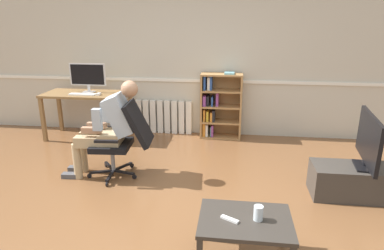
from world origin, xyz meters
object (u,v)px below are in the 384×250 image
at_px(computer_desk, 87,99).
at_px(computer_mouse, 99,94).
at_px(tv_stand, 362,182).
at_px(coffee_table, 245,225).
at_px(radiator, 164,117).
at_px(office_chair, 124,137).
at_px(imac_monitor, 88,76).
at_px(keyboard, 82,94).
at_px(spare_remote, 230,219).
at_px(drinking_glass, 258,213).
at_px(bookshelf, 218,106).
at_px(tv_screen, 369,141).
at_px(person_seated, 108,127).

height_order(computer_desk, computer_mouse, computer_mouse).
distance_m(tv_stand, coffee_table, 1.81).
bearing_deg(computer_mouse, coffee_table, -49.43).
xyz_separation_m(radiator, office_chair, (-0.14, -1.72, 0.24)).
distance_m(computer_desk, tv_stand, 4.13).
relative_size(imac_monitor, coffee_table, 0.81).
distance_m(computer_mouse, coffee_table, 3.47).
distance_m(keyboard, spare_remote, 3.56).
bearing_deg(drinking_glass, tv_stand, 45.11).
height_order(bookshelf, drinking_glass, bookshelf).
xyz_separation_m(bookshelf, radiator, (-0.93, 0.10, -0.24)).
bearing_deg(coffee_table, spare_remote, -164.60).
xyz_separation_m(imac_monitor, computer_mouse, (0.24, -0.20, -0.26)).
relative_size(drinking_glass, spare_remote, 0.81).
height_order(computer_desk, coffee_table, computer_desk).
bearing_deg(computer_desk, spare_remote, -49.43).
height_order(office_chair, tv_stand, office_chair).
xyz_separation_m(imac_monitor, keyboard, (-0.02, -0.22, -0.26)).
relative_size(keyboard, tv_screen, 0.47).
height_order(computer_mouse, bookshelf, bookshelf).
height_order(imac_monitor, bookshelf, imac_monitor).
bearing_deg(keyboard, person_seated, -54.31).
relative_size(computer_mouse, coffee_table, 0.14).
relative_size(computer_mouse, drinking_glass, 0.83).
height_order(imac_monitor, drinking_glass, imac_monitor).
bearing_deg(tv_stand, office_chair, 176.19).
xyz_separation_m(tv_screen, coffee_table, (-1.32, -1.23, -0.32)).
xyz_separation_m(computer_mouse, drinking_glass, (2.34, -2.62, -0.31)).
distance_m(office_chair, tv_screen, 2.78).
bearing_deg(drinking_glass, spare_remote, -171.11).
relative_size(office_chair, spare_remote, 6.42).
height_order(computer_desk, bookshelf, bookshelf).
xyz_separation_m(bookshelf, tv_screen, (1.70, -1.80, 0.14)).
xyz_separation_m(person_seated, tv_screen, (2.96, -0.17, 0.02)).
bearing_deg(computer_mouse, computer_desk, 154.91).
bearing_deg(radiator, keyboard, -156.01).
distance_m(computer_mouse, radiator, 1.17).
relative_size(bookshelf, office_chair, 1.13).
xyz_separation_m(radiator, spare_remote, (1.19, -3.16, 0.12)).
distance_m(tv_screen, coffee_table, 1.83).
relative_size(imac_monitor, person_seated, 0.49).
bearing_deg(drinking_glass, office_chair, 137.66).
distance_m(computer_desk, drinking_glass, 3.78).
relative_size(radiator, drinking_glass, 7.99).
relative_size(keyboard, coffee_table, 0.56).
height_order(keyboard, spare_remote, keyboard).
distance_m(keyboard, radiator, 1.39).
relative_size(keyboard, office_chair, 0.43).
distance_m(imac_monitor, tv_screen, 4.14).
relative_size(keyboard, spare_remote, 2.76).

